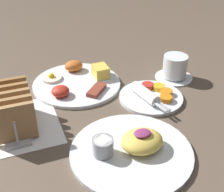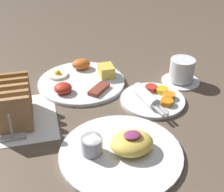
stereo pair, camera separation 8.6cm
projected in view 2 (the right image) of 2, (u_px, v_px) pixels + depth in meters
The scene contains 7 objects.
ground_plane at pixel (91, 121), 0.82m from camera, with size 3.00×3.00×0.00m, color brown.
napkin_flat at pixel (14, 119), 0.82m from camera, with size 0.22×0.22×0.00m.
plate_breakfast at pixel (82, 80), 0.98m from camera, with size 0.27×0.27×0.05m.
plate_condiments at pixel (153, 98), 0.89m from camera, with size 0.18×0.20×0.04m.
plate_foreground at pixel (121, 150), 0.70m from camera, with size 0.28×0.28×0.06m.
toast_rack at pixel (11, 103), 0.79m from camera, with size 0.10×0.18×0.10m.
coffee_cup at pixel (182, 72), 0.97m from camera, with size 0.12×0.12×0.08m.
Camera 2 is at (-0.11, -0.65, 0.49)m, focal length 50.00 mm.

